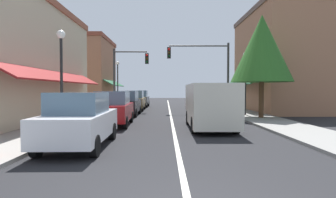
# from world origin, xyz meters

# --- Properties ---
(ground_plane) EXTENTS (80.00, 80.00, 0.00)m
(ground_plane) POSITION_xyz_m (0.00, 18.00, 0.00)
(ground_plane) COLOR black
(sidewalk_left) EXTENTS (2.60, 56.00, 0.12)m
(sidewalk_left) POSITION_xyz_m (-5.50, 18.00, 0.06)
(sidewalk_left) COLOR gray
(sidewalk_left) RESTS_ON ground
(sidewalk_right) EXTENTS (2.60, 56.00, 0.12)m
(sidewalk_right) POSITION_xyz_m (5.50, 18.00, 0.06)
(sidewalk_right) COLOR gray
(sidewalk_right) RESTS_ON ground
(lane_center_stripe) EXTENTS (0.14, 52.00, 0.01)m
(lane_center_stripe) POSITION_xyz_m (0.00, 18.00, 0.00)
(lane_center_stripe) COLOR silver
(lane_center_stripe) RESTS_ON ground
(storefront_left_block) EXTENTS (5.85, 14.20, 7.04)m
(storefront_left_block) POSITION_xyz_m (-9.07, 12.00, 3.52)
(storefront_left_block) COLOR #BCAD8E
(storefront_left_block) RESTS_ON ground
(storefront_right_block) EXTENTS (6.18, 10.20, 8.58)m
(storefront_right_block) POSITION_xyz_m (9.23, 20.00, 4.29)
(storefront_right_block) COLOR #9E6B4C
(storefront_right_block) RESTS_ON ground
(storefront_far_left) EXTENTS (7.13, 8.20, 7.65)m
(storefront_far_left) POSITION_xyz_m (-9.71, 28.00, 3.83)
(storefront_far_left) COLOR #8E5B42
(storefront_far_left) RESTS_ON ground
(parked_car_nearest_left) EXTENTS (1.83, 4.13, 1.77)m
(parked_car_nearest_left) POSITION_xyz_m (-3.12, 5.11, 0.88)
(parked_car_nearest_left) COLOR silver
(parked_car_nearest_left) RESTS_ON ground
(parked_car_second_left) EXTENTS (1.86, 4.14, 1.77)m
(parked_car_second_left) POSITION_xyz_m (-3.09, 10.54, 0.88)
(parked_car_second_left) COLOR maroon
(parked_car_second_left) RESTS_ON ground
(parked_car_third_left) EXTENTS (1.83, 4.12, 1.77)m
(parked_car_third_left) POSITION_xyz_m (-3.17, 15.99, 0.88)
(parked_car_third_left) COLOR black
(parked_car_third_left) RESTS_ON ground
(parked_car_far_left) EXTENTS (1.81, 4.11, 1.77)m
(parked_car_far_left) POSITION_xyz_m (-3.14, 20.83, 0.88)
(parked_car_far_left) COLOR brown
(parked_car_far_left) RESTS_ON ground
(parked_car_distant_left) EXTENTS (1.80, 4.11, 1.77)m
(parked_car_distant_left) POSITION_xyz_m (-3.10, 25.96, 0.88)
(parked_car_distant_left) COLOR #4C5156
(parked_car_distant_left) RESTS_ON ground
(van_in_lane) EXTENTS (2.04, 5.20, 2.12)m
(van_in_lane) POSITION_xyz_m (1.73, 9.40, 1.15)
(van_in_lane) COLOR beige
(van_in_lane) RESTS_ON ground
(traffic_signal_mast_arm) EXTENTS (5.13, 0.50, 5.70)m
(traffic_signal_mast_arm) POSITION_xyz_m (3.04, 19.03, 3.90)
(traffic_signal_mast_arm) COLOR #333333
(traffic_signal_mast_arm) RESTS_ON ground
(traffic_signal_left_corner) EXTENTS (3.08, 0.50, 5.36)m
(traffic_signal_left_corner) POSITION_xyz_m (-3.78, 20.10, 3.54)
(traffic_signal_left_corner) COLOR #333333
(traffic_signal_left_corner) RESTS_ON ground
(street_lamp_left_near) EXTENTS (0.36, 0.36, 4.40)m
(street_lamp_left_near) POSITION_xyz_m (-4.83, 8.17, 3.00)
(street_lamp_left_near) COLOR black
(street_lamp_left_near) RESTS_ON ground
(street_lamp_right_mid) EXTENTS (0.36, 0.36, 4.43)m
(street_lamp_right_mid) POSITION_xyz_m (5.15, 15.34, 3.02)
(street_lamp_right_mid) COLOR black
(street_lamp_right_mid) RESTS_ON ground
(street_lamp_left_far) EXTENTS (0.36, 0.36, 4.69)m
(street_lamp_left_far) POSITION_xyz_m (-5.15, 23.95, 3.17)
(street_lamp_left_far) COLOR black
(street_lamp_left_far) RESTS_ON ground
(tree_right_near) EXTENTS (3.77, 3.77, 6.47)m
(tree_right_near) POSITION_xyz_m (5.58, 13.37, 4.39)
(tree_right_near) COLOR #4C331E
(tree_right_near) RESTS_ON ground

